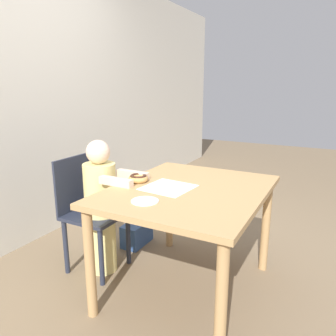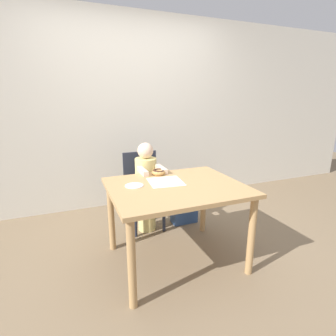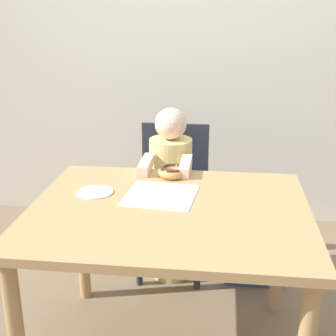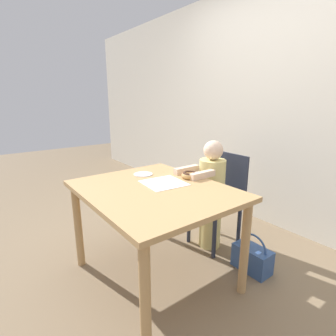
{
  "view_description": "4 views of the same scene",
  "coord_description": "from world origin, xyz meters",
  "px_view_note": "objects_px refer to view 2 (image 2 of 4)",
  "views": [
    {
      "loc": [
        -1.81,
        -0.8,
        1.36
      ],
      "look_at": [
        -0.02,
        0.14,
        0.85
      ],
      "focal_mm": 35.0,
      "sensor_mm": 36.0,
      "label": 1
    },
    {
      "loc": [
        -0.85,
        -1.94,
        1.45
      ],
      "look_at": [
        -0.02,
        0.14,
        0.85
      ],
      "focal_mm": 28.0,
      "sensor_mm": 36.0,
      "label": 2
    },
    {
      "loc": [
        0.2,
        -1.71,
        1.49
      ],
      "look_at": [
        -0.02,
        0.14,
        0.85
      ],
      "focal_mm": 50.0,
      "sensor_mm": 36.0,
      "label": 3
    },
    {
      "loc": [
        1.45,
        -0.97,
        1.34
      ],
      "look_at": [
        -0.02,
        0.14,
        0.85
      ],
      "focal_mm": 28.0,
      "sensor_mm": 36.0,
      "label": 4
    }
  ],
  "objects_px": {
    "chair": "(143,189)",
    "child_figure": "(146,187)",
    "donut": "(159,172)",
    "handbag": "(184,214)"
  },
  "relations": [
    {
      "from": "child_figure",
      "to": "handbag",
      "type": "height_order",
      "value": "child_figure"
    },
    {
      "from": "chair",
      "to": "child_figure",
      "type": "height_order",
      "value": "child_figure"
    },
    {
      "from": "donut",
      "to": "handbag",
      "type": "relative_size",
      "value": 0.42
    },
    {
      "from": "child_figure",
      "to": "donut",
      "type": "height_order",
      "value": "child_figure"
    },
    {
      "from": "donut",
      "to": "handbag",
      "type": "xyz_separation_m",
      "value": [
        0.42,
        0.31,
        -0.65
      ]
    },
    {
      "from": "chair",
      "to": "handbag",
      "type": "relative_size",
      "value": 2.71
    },
    {
      "from": "chair",
      "to": "child_figure",
      "type": "relative_size",
      "value": 0.86
    },
    {
      "from": "child_figure",
      "to": "donut",
      "type": "relative_size",
      "value": 7.45
    },
    {
      "from": "chair",
      "to": "donut",
      "type": "xyz_separation_m",
      "value": [
        0.04,
        -0.41,
        0.3
      ]
    },
    {
      "from": "child_figure",
      "to": "handbag",
      "type": "bearing_deg",
      "value": 1.46
    }
  ]
}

